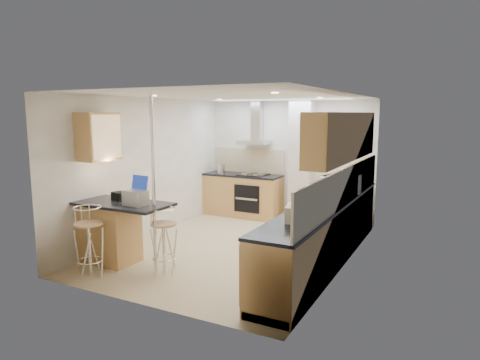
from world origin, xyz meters
The scene contains 16 objects.
ground centered at (0.00, 0.00, 0.00)m, with size 4.80×4.80×0.00m, color #CCBA88.
room_shell centered at (0.32, 0.38, 1.54)m, with size 3.64×4.84×2.51m.
right_counter centered at (1.50, 0.00, 0.46)m, with size 0.63×4.40×0.92m.
back_counter centered at (-0.95, 2.10, 0.46)m, with size 1.70×0.63×0.92m.
peninsula centered at (-1.12, -1.45, 0.48)m, with size 1.47×0.72×0.94m.
microwave centered at (1.55, 0.62, 1.09)m, with size 0.60×0.41×0.33m, color white.
laptop centered at (-0.82, -1.50, 1.05)m, with size 0.31×0.23×0.21m, color #A8ACB0.
bag centered at (-1.29, -1.32, 1.00)m, with size 0.22×0.16×0.12m, color black.
bar_stool_near centered at (-1.22, -2.01, 0.49)m, with size 0.40×0.40×0.98m, color tan, non-canonical shape.
bar_stool_end centered at (-0.38, -1.45, 0.47)m, with size 0.38×0.38×0.94m, color tan, non-canonical shape.
jar_a centered at (1.57, 1.07, 1.02)m, with size 0.12×0.12×0.20m, color beige.
jar_b centered at (1.63, 0.87, 0.99)m, with size 0.11×0.11×0.15m, color beige.
jar_c centered at (1.50, -0.78, 1.01)m, with size 0.14×0.14×0.19m, color #B3A78F.
jar_d centered at (1.56, -0.55, 1.00)m, with size 0.10×0.10×0.16m, color white.
bread_bin centered at (1.51, -1.23, 1.02)m, with size 0.29×0.37×0.20m, color beige.
kettle centered at (-1.44, 2.00, 1.03)m, with size 0.16×0.16×0.21m, color silver.
Camera 1 is at (3.21, -6.08, 2.22)m, focal length 32.00 mm.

